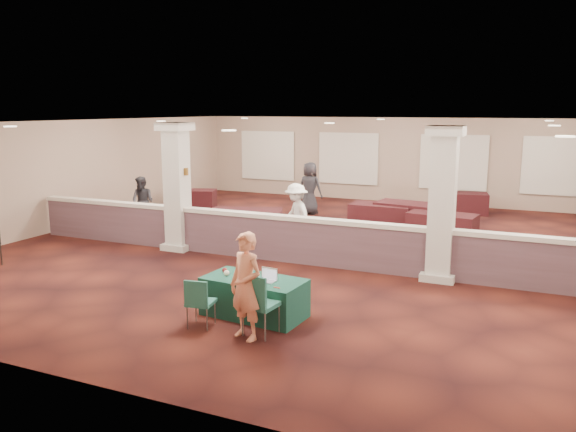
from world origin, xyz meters
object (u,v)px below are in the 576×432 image
at_px(attendee_b, 296,215).
at_px(far_table_back_right, 461,203).
at_px(woman, 246,286).
at_px(far_table_front_center, 381,216).
at_px(conf_chair_main, 257,300).
at_px(attendee_d, 310,188).
at_px(far_table_back_center, 410,216).
at_px(far_table_front_right, 442,226).
at_px(far_table_back_left, 192,199).
at_px(attendee_a, 143,202).
at_px(near_table, 254,297).
at_px(conf_chair_side, 199,299).
at_px(far_table_front_left, 246,224).

bearing_deg(attendee_b, far_table_back_right, 101.23).
relative_size(woman, far_table_front_center, 0.94).
bearing_deg(far_table_front_center, far_table_back_right, 61.59).
relative_size(conf_chair_main, attendee_d, 0.58).
distance_m(far_table_front_center, attendee_d, 3.15).
relative_size(woman, far_table_back_center, 0.86).
bearing_deg(far_table_front_right, attendee_b, -146.44).
xyz_separation_m(far_table_back_right, attendee_b, (-3.38, -6.50, 0.47)).
bearing_deg(far_table_front_center, far_table_back_left, 174.10).
xyz_separation_m(woman, far_table_back_center, (0.71, 9.04, -0.45)).
bearing_deg(attendee_a, near_table, -41.50).
bearing_deg(attendee_b, far_table_back_center, 92.87).
height_order(far_table_back_center, attendee_a, attendee_a).
height_order(far_table_front_center, far_table_front_right, far_table_front_center).
height_order(conf_chair_main, far_table_back_right, conf_chair_main).
bearing_deg(far_table_back_left, woman, -52.98).
relative_size(conf_chair_side, far_table_front_left, 0.43).
height_order(far_table_front_left, far_table_back_center, far_table_back_center).
xyz_separation_m(conf_chair_main, attendee_d, (-3.05, 10.05, 0.28)).
bearing_deg(attendee_d, attendee_b, 113.44).
bearing_deg(near_table, conf_chair_side, -119.02).
xyz_separation_m(far_table_front_center, far_table_back_left, (-7.11, 0.73, -0.04)).
bearing_deg(far_table_front_right, far_table_back_center, 138.22).
bearing_deg(attendee_b, conf_chair_main, -34.39).
relative_size(conf_chair_main, attendee_a, 0.67).
bearing_deg(far_table_front_left, far_table_back_center, 36.43).
distance_m(conf_chair_side, attendee_a, 8.60).
bearing_deg(conf_chair_main, woman, -126.91).
height_order(far_table_front_center, attendee_b, attendee_b).
xyz_separation_m(far_table_front_right, far_table_back_center, (-1.07, 0.96, 0.03)).
height_order(far_table_back_right, attendee_b, attendee_b).
bearing_deg(conf_chair_side, attendee_b, 87.96).
bearing_deg(far_table_back_right, far_table_front_left, -128.88).
relative_size(conf_chair_main, far_table_back_right, 0.59).
distance_m(attendee_a, attendee_d, 5.54).
relative_size(far_table_front_right, far_table_back_right, 1.03).
bearing_deg(conf_chair_side, far_table_front_right, 62.57).
xyz_separation_m(near_table, woman, (0.32, -0.91, 0.51)).
bearing_deg(attendee_b, near_table, -36.72).
relative_size(conf_chair_side, attendee_a, 0.55).
relative_size(far_table_back_center, attendee_a, 1.29).
bearing_deg(attendee_d, attendee_a, 51.64).
xyz_separation_m(far_table_front_right, attendee_d, (-4.70, 2.10, 0.52)).
xyz_separation_m(woman, far_table_front_right, (1.78, 8.09, -0.48)).
bearing_deg(conf_chair_side, far_table_back_right, 68.71).
bearing_deg(far_table_front_right, woman, -102.40).
distance_m(conf_chair_side, woman, 0.97).
bearing_deg(far_table_front_left, far_table_front_center, 40.99).
distance_m(far_table_front_right, far_table_back_left, 9.12).
relative_size(attendee_a, attendee_d, 0.86).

